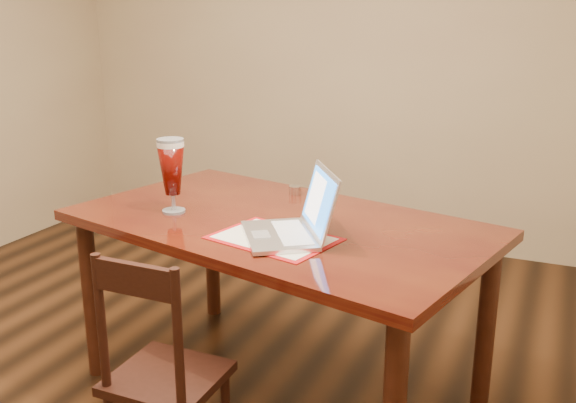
% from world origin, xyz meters
% --- Properties ---
extents(dining_table, '(1.90, 1.34, 1.13)m').
position_xyz_m(dining_table, '(0.38, 0.35, 0.72)').
color(dining_table, '#511B0A').
rests_on(dining_table, ground).
extents(dining_chair, '(0.38, 0.36, 0.88)m').
position_xyz_m(dining_chair, '(0.24, -0.30, 0.42)').
color(dining_chair, black).
rests_on(dining_chair, ground).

